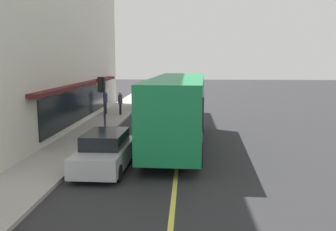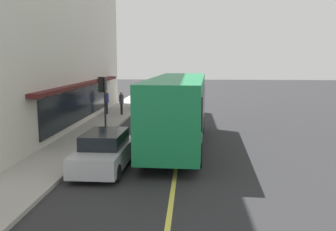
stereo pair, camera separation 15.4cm
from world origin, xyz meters
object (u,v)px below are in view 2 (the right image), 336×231
bus (178,108)px  traffic_light (102,91)px  pedestrian_at_corner (107,100)px  pedestrian_waiting (121,101)px  car_navy (150,101)px  car_silver (104,151)px

bus → traffic_light: size_ratio=3.51×
traffic_light → pedestrian_at_corner: (6.51, 1.23, -1.26)m
bus → pedestrian_waiting: size_ratio=6.37×
traffic_light → bus: bearing=-126.8°
car_navy → pedestrian_waiting: size_ratio=2.49×
car_silver → traffic_light: bearing=13.7°
traffic_light → car_silver: bearing=-166.3°
traffic_light → pedestrian_waiting: bearing=0.3°
car_silver → pedestrian_waiting: (13.95, 1.89, 0.47)m
car_silver → pedestrian_waiting: bearing=7.7°
pedestrian_at_corner → bus: bearing=-149.5°
pedestrian_at_corner → pedestrian_waiting: size_ratio=1.05×
traffic_light → pedestrian_at_corner: size_ratio=1.73×
car_navy → pedestrian_at_corner: 5.16m
bus → traffic_light: 5.85m
traffic_light → car_navy: traffic_light is taller
car_navy → pedestrian_waiting: 4.76m
pedestrian_waiting → traffic_light: bearing=-179.7°
traffic_light → car_navy: size_ratio=0.73×
car_silver → car_navy: size_ratio=0.99×
bus → car_silver: size_ratio=2.59×
bus → pedestrian_waiting: bearing=25.6°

